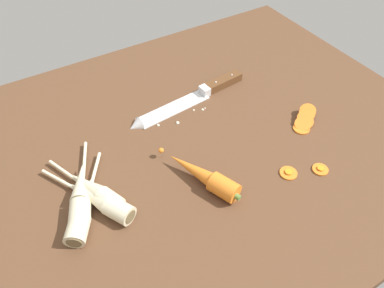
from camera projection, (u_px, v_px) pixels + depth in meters
ground_plane at (188, 149)px, 85.80cm from camera, size 120.00×90.00×4.00cm
chefs_knife at (187, 100)px, 94.00cm from camera, size 34.86×6.66×4.18cm
whole_carrot at (204, 176)px, 74.95cm from camera, size 10.06×20.05×4.20cm
parsnip_front at (83, 209)px, 69.63cm from camera, size 13.86×20.14×4.00cm
parsnip_mid_left at (99, 200)px, 71.02cm from camera, size 13.19×21.64×4.00cm
parsnip_mid_right at (81, 194)px, 71.94cm from camera, size 10.62×21.60×4.00cm
parsnip_back at (94, 191)px, 72.57cm from camera, size 10.17×20.23×4.00cm
carrot_slice_stack at (305, 120)px, 88.48cm from camera, size 8.47×6.91×3.52cm
carrot_slice_stray_near at (289, 173)px, 77.83cm from camera, size 3.77×3.77×0.70cm
carrot_slice_stray_mid at (320, 169)px, 78.52cm from camera, size 3.46×3.46×0.70cm
mince_crumbs at (174, 119)px, 89.63cm from camera, size 17.12×4.67×0.87cm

